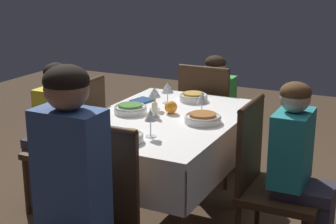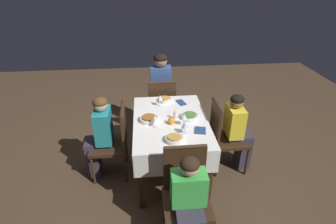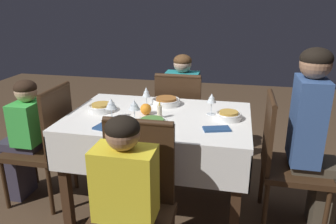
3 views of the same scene
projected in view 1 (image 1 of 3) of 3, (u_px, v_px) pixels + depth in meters
The scene contains 21 objects.
dining_table at pixel (164, 134), 3.11m from camera, with size 1.26×0.85×0.75m.
chair_west at pixel (89, 219), 2.38m from camera, with size 0.43×0.43×0.93m.
chair_east at pixel (209, 119), 3.92m from camera, with size 0.43×0.43×0.93m.
chair_south at pixel (270, 178), 2.84m from camera, with size 0.43×0.43×0.93m.
chair_north at pixel (73, 142), 3.41m from camera, with size 0.43×0.43×0.93m.
person_adult_denim at pixel (66, 192), 2.19m from camera, with size 0.34×0.30×1.25m.
person_child_green at pixel (217, 109), 4.06m from camera, with size 0.33×0.30×0.97m.
person_child_teal at pixel (301, 170), 2.74m from camera, with size 0.30×0.33×1.06m.
person_child_yellow at pixel (52, 130), 3.47m from camera, with size 0.30×0.33×1.02m.
bowl_west at pixel (127, 137), 2.65m from camera, with size 0.17×0.17×0.06m.
wine_glass_west at pixel (150, 116), 2.70m from camera, with size 0.06×0.06×0.15m.
bowl_east at pixel (193, 97), 3.43m from camera, with size 0.19×0.19×0.06m.
wine_glass_east at pixel (167, 88), 3.36m from camera, with size 0.08×0.08×0.14m.
bowl_south at pixel (203, 118), 2.96m from camera, with size 0.21×0.21×0.06m.
wine_glass_south at pixel (202, 99), 3.09m from camera, with size 0.06×0.06×0.15m.
bowl_north at pixel (130, 109), 3.15m from camera, with size 0.20×0.20×0.06m.
wine_glass_north at pixel (155, 93), 3.22m from camera, with size 0.08×0.08×0.14m.
candle_centerpiece at pixel (155, 111), 3.07m from camera, with size 0.06×0.06×0.12m.
orange_fruit at pixel (171, 107), 3.15m from camera, with size 0.08×0.08×0.08m, color orange.
napkin_red_folded at pixel (143, 100), 3.43m from camera, with size 0.16×0.14×0.01m.
napkin_spare_side at pixel (100, 131), 2.80m from camera, with size 0.18×0.13×0.01m.
Camera 1 is at (-2.64, -1.32, 1.64)m, focal length 55.00 mm.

